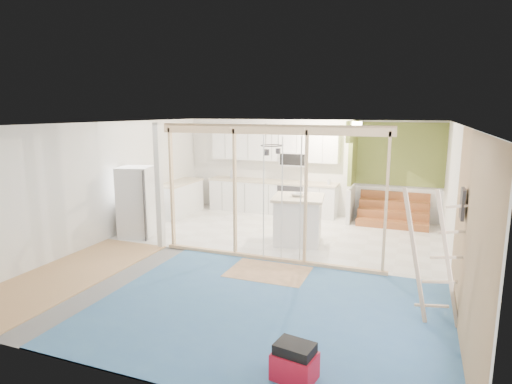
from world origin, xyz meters
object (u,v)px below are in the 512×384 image
at_px(fridge, 137,202).
at_px(toolbox, 295,363).
at_px(ladder, 435,257).
at_px(island, 298,220).

relative_size(fridge, toolbox, 3.25).
distance_m(fridge, ladder, 6.49).
xyz_separation_m(island, toolbox, (1.26, -4.69, -0.31)).
height_order(fridge, ladder, ladder).
relative_size(fridge, island, 1.33).
distance_m(fridge, island, 3.65).
distance_m(toolbox, ladder, 2.43).
relative_size(toolbox, ladder, 0.27).
height_order(fridge, island, fridge).
distance_m(island, ladder, 3.89).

